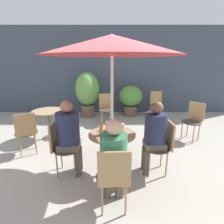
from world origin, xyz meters
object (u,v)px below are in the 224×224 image
Objects in this scene: cafe_table_near at (112,143)px; beer_glass_2 at (107,126)px; bistro_chair_3 at (155,101)px; beer_glass_1 at (123,128)px; bistro_chair_0 at (60,144)px; bistro_chair_1 at (114,175)px; beer_glass_3 at (101,129)px; seated_person_0 at (69,132)px; cafe_table_far at (49,117)px; potted_plant_0 at (87,92)px; seated_person_2 at (154,132)px; bistro_chair_2 at (163,143)px; bistro_chair_6 at (26,130)px; potted_plant_1 at (131,98)px; bistro_chair_4 at (194,118)px; bistro_chair_5 at (106,106)px; seated_person_1 at (113,156)px; umbrella at (112,45)px; beer_glass_0 at (118,132)px.

cafe_table_near is 5.19× the size of beer_glass_2.
bistro_chair_3 reaches higher than beer_glass_1.
bistro_chair_1 is at bearing -135.00° from bistro_chair_0.
seated_person_0 is at bearing 178.56° from beer_glass_3.
bistro_chair_0 is (0.68, -1.42, -0.00)m from cafe_table_far.
seated_person_2 is at bearing -64.58° from potted_plant_0.
bistro_chair_6 is (-2.51, 0.55, 0.00)m from bistro_chair_2.
bistro_chair_2 is at bearing -62.33° from potted_plant_0.
bistro_chair_1 and bistro_chair_2 have the same top height.
bistro_chair_6 is 5.35× the size of beer_glass_1.
seated_person_2 is 3.30m from potted_plant_1.
bistro_chair_4 is (3.46, -0.05, -0.00)m from cafe_table_far.
seated_person_0 is (0.83, -1.42, 0.19)m from cafe_table_far.
seated_person_0 is at bearing -103.54° from bistro_chair_4.
cafe_table_far is 0.85× the size of bistro_chair_2.
bistro_chair_5 is at bearing -162.10° from seated_person_2.
bistro_chair_4 and bistro_chair_5 have the same top height.
seated_person_1 is at bearing -96.07° from bistro_chair_5.
bistro_chair_1 reaches higher than beer_glass_2.
bistro_chair_0 and bistro_chair_6 have the same top height.
seated_person_2 is 3.50m from potted_plant_0.
bistro_chair_1 is 0.41× the size of umbrella.
seated_person_0 is (-0.70, 0.82, 0.20)m from bistro_chair_1.
bistro_chair_4 is 2.80m from umbrella.
bistro_chair_1 is 4.28m from bistro_chair_3.
potted_plant_0 is (-2.30, -0.01, 0.32)m from bistro_chair_3.
umbrella is at bearing 121.26° from beer_glass_0.
bistro_chair_1 is 0.23m from seated_person_1.
bistro_chair_5 is 1.00× the size of bistro_chair_6.
beer_glass_2 is (-0.76, 0.14, 0.05)m from seated_person_2.
bistro_chair_4 is at bearing 34.81° from umbrella.
bistro_chair_1 is 1.00× the size of bistro_chair_5.
bistro_chair_5 is at bearing -156.61° from bistro_chair_6.
bistro_chair_4 is at bearing 30.61° from beer_glass_2.
cafe_table_near is 3.52m from bistro_chair_3.
bistro_chair_5 is 2.66m from beer_glass_0.
seated_person_2 reaches higher than bistro_chair_2.
beer_glass_2 is at bearing 63.74° from beer_glass_3.
beer_glass_1 is at bearing -88.67° from seated_person_0.
seated_person_2 is 1.17× the size of potted_plant_1.
bistro_chair_5 is (-0.21, 3.31, 0.00)m from bistro_chair_1.
seated_person_0 reaches higher than beer_glass_3.
umbrella is at bearing -90.00° from bistro_chair_1.
cafe_table_near is at bearing -62.80° from beer_glass_2.
potted_plant_0 reaches higher than cafe_table_near.
bistro_chair_0 is 0.73× the size of seated_person_2.
bistro_chair_1 reaches higher than beer_glass_1.
beer_glass_3 is (-0.19, 0.80, 0.25)m from bistro_chair_1.
bistro_chair_5 is at bearing -134.75° from potted_plant_1.
bistro_chair_0 reaches higher than cafe_table_near.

